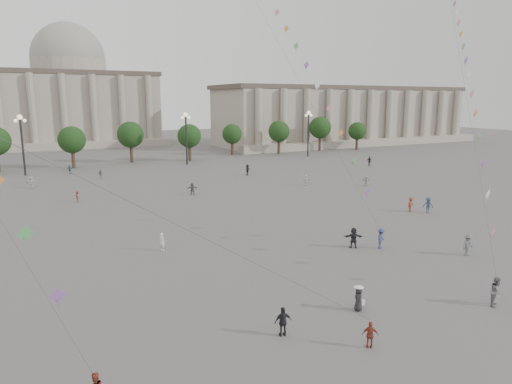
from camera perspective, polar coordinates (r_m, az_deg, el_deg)
name	(u,v)px	position (r m, az deg, el deg)	size (l,w,h in m)	color
ground	(341,327)	(28.36, 10.57, -16.27)	(360.00, 360.00, 0.00)	#52504D
hall_east	(346,115)	(145.40, 11.14, 9.37)	(84.00, 26.22, 17.20)	#A39888
hall_central	(72,96)	(149.58, -22.04, 11.04)	(48.30, 34.30, 35.50)	#A39888
tree_row	(104,138)	(99.09, -18.52, 6.38)	(137.12, 5.12, 8.00)	#332419
lamp_post_mid_west	(21,134)	(89.69, -27.27, 6.49)	(2.00, 0.90, 10.65)	#262628
lamp_post_mid_east	(186,129)	(94.86, -8.74, 7.82)	(2.00, 0.90, 10.65)	#262628
lamp_post_far_east	(308,125)	(108.40, 6.57, 8.31)	(2.00, 0.90, 10.65)	#262628
person_crowd_0	(70,170)	(88.73, -22.26, 2.62)	(0.96, 0.40, 1.64)	#345876
person_crowd_3	(354,238)	(42.11, 12.09, -5.61)	(1.74, 0.55, 1.87)	#222227
person_crowd_4	(31,182)	(76.75, -26.30, 1.09)	(1.66, 0.53, 1.79)	silver
person_crowd_6	(468,245)	(43.17, 24.96, -6.02)	(1.22, 0.70, 1.88)	#5B5B5F
person_crowd_7	(366,181)	(72.82, 13.59, 1.38)	(1.48, 0.47, 1.60)	#B5B5B1
person_crowd_8	(411,204)	(57.44, 18.79, -1.47)	(1.14, 0.66, 1.77)	brown
person_crowd_9	(247,170)	(80.95, -1.07, 2.80)	(1.79, 0.57, 1.93)	black
person_crowd_12	(192,189)	(64.78, -7.96, 0.43)	(1.60, 0.51, 1.73)	#56575B
person_crowd_13	(162,242)	(41.33, -11.67, -6.10)	(0.59, 0.39, 1.63)	white
person_crowd_14	(428,205)	(57.45, 20.72, -1.54)	(1.22, 0.70, 1.88)	navy
person_crowd_16	(100,174)	(81.86, -18.88, 2.13)	(0.87, 0.36, 1.49)	slate
person_crowd_17	(78,196)	(63.83, -21.41, -0.53)	(0.97, 0.56, 1.50)	brown
person_crowd_20	(369,161)	(95.30, 13.99, 3.77)	(1.12, 0.47, 1.92)	black
person_crowd_21	(306,180)	(71.55, 6.21, 1.49)	(1.54, 0.49, 1.66)	silver
tourist_0	(370,335)	(26.29, 14.09, -16.93)	(0.88, 0.37, 1.50)	brown
tourist_4	(283,322)	(26.68, 3.41, -15.87)	(1.01, 0.42, 1.72)	black
kite_flyer_1	(381,238)	(42.47, 15.36, -5.62)	(1.22, 0.70, 1.88)	navy
kite_flyer_2	(497,291)	(33.88, 27.86, -10.93)	(0.94, 0.73, 1.94)	slate
hat_person	(359,298)	(30.21, 12.70, -12.80)	(0.91, 0.88, 1.69)	black
kite_train_east	(457,23)	(62.61, 23.86, 18.72)	(39.69, 41.06, 69.65)	#3F3F3F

